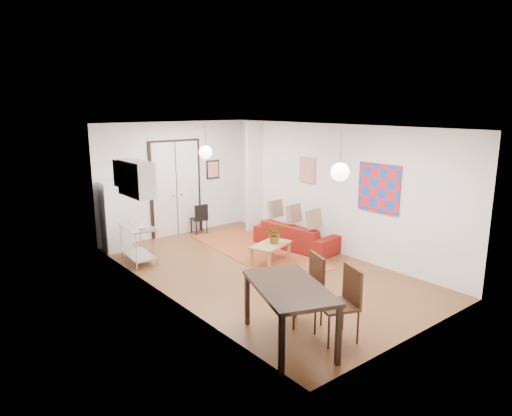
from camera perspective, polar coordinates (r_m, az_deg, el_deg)
floor at (r=9.40m, az=0.61°, el=-7.80°), size 7.00×7.00×0.00m
ceiling at (r=8.81m, az=0.65°, el=10.16°), size 4.20×7.00×0.02m
wall_back at (r=11.87m, az=-10.12°, el=3.58°), size 4.20×0.02×2.90m
wall_front at (r=6.74m, az=19.83°, el=-3.94°), size 4.20×0.02×2.90m
wall_left at (r=7.87m, az=-11.31°, el=-1.08°), size 0.02×7.00×2.90m
wall_right at (r=10.42m, az=9.62°, el=2.35°), size 0.02×7.00×2.90m
double_doors at (r=11.87m, az=-9.97°, el=2.37°), size 1.44×0.06×2.50m
stub_partition at (r=12.09m, az=-0.21°, el=3.95°), size 0.50×0.10×2.90m
wall_cabinet at (r=9.19m, az=-14.76°, el=3.58°), size 0.35×1.00×0.70m
painting_popart at (r=9.60m, az=15.12°, el=2.41°), size 0.05×1.00×1.00m
painting_abstract at (r=10.89m, az=6.47°, el=4.76°), size 0.05×0.50×0.60m
poster_back at (r=12.40m, az=-5.40°, el=4.81°), size 0.40×0.03×0.50m
print_left at (r=9.58m, az=-16.82°, el=4.11°), size 0.03×0.44×0.54m
pendant_back at (r=10.48m, az=-6.33°, el=6.93°), size 0.30×0.30×0.80m
pendant_front at (r=7.44m, az=10.45°, el=4.45°), size 0.30×0.30×0.80m
kilim_rug at (r=10.62m, az=-0.08°, el=-5.33°), size 1.79×4.00×0.01m
sofa at (r=10.81m, az=5.10°, el=-3.40°), size 1.09×2.16×0.60m
coffee_table at (r=9.74m, az=1.84°, el=-4.81°), size 1.06×0.80×0.42m
potted_plant at (r=9.72m, az=2.31°, el=-3.24°), size 0.42×0.45×0.41m
kitchen_counter at (r=10.07m, az=-14.52°, el=-3.84°), size 0.60×1.08×0.80m
bowl at (r=9.72m, az=-13.90°, el=-2.41°), size 0.20×0.20×0.05m
soap_bottle at (r=10.18m, az=-15.41°, el=-1.47°), size 0.08×0.08×0.17m
fridge at (r=10.96m, az=-17.15°, el=-0.99°), size 0.62×0.62×1.61m
dining_table at (r=6.44m, az=4.18°, el=-10.41°), size 1.38×1.78×0.86m
dining_chair_near at (r=7.18m, az=5.21°, el=-9.17°), size 0.65×0.79×1.07m
dining_chair_far at (r=6.74m, az=9.39°, el=-10.82°), size 0.65×0.79×1.07m
black_side_chair at (r=12.06m, az=-7.34°, el=-0.97°), size 0.40×0.40×0.80m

